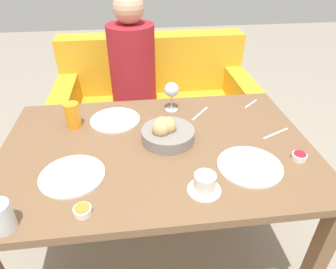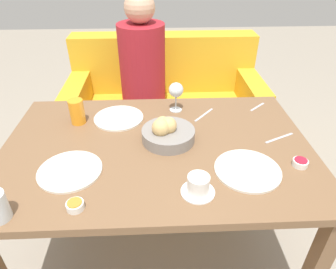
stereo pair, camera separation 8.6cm
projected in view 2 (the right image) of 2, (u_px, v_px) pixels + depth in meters
ground_plane at (159, 249)px, 1.74m from camera, size 10.00×10.00×0.00m
dining_table at (157, 162)px, 1.38m from camera, size 1.37×0.90×0.75m
couch at (165, 112)px, 2.45m from camera, size 1.44×0.70×0.89m
seated_person at (144, 96)px, 2.19m from camera, size 0.31×0.41×1.25m
bread_basket at (167, 132)px, 1.34m from camera, size 0.24×0.24×0.12m
plate_near_left at (70, 171)px, 1.18m from camera, size 0.25×0.25×0.01m
plate_near_right at (247, 170)px, 1.18m from camera, size 0.26×0.26×0.01m
plate_far_center at (119, 118)px, 1.51m from camera, size 0.25×0.25×0.01m
juice_glass at (77, 112)px, 1.45m from camera, size 0.07×0.07×0.12m
wine_glass at (176, 91)px, 1.53m from camera, size 0.08×0.08×0.16m
coffee_cup at (198, 186)px, 1.06m from camera, size 0.12×0.12×0.07m
jam_bowl_berry at (300, 163)px, 1.20m from camera, size 0.06×0.06×0.03m
jam_bowl_honey at (75, 205)px, 1.01m from camera, size 0.06×0.06×0.03m
fork_silver at (279, 138)px, 1.37m from camera, size 0.15×0.08×0.00m
knife_silver at (204, 115)px, 1.55m from camera, size 0.12×0.13×0.00m
spoon_coffee at (257, 107)px, 1.62m from camera, size 0.10×0.09×0.00m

